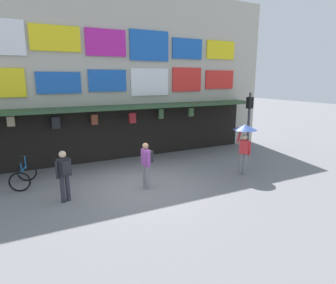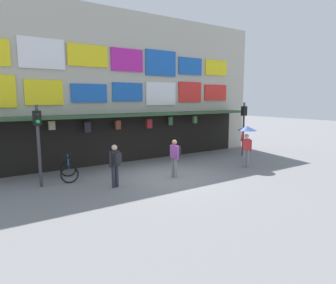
{
  "view_description": "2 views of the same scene",
  "coord_description": "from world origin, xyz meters",
  "px_view_note": "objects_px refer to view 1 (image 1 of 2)",
  "views": [
    {
      "loc": [
        -3.56,
        -9.17,
        3.86
      ],
      "look_at": [
        1.41,
        0.62,
        1.41
      ],
      "focal_mm": 30.39,
      "sensor_mm": 36.0,
      "label": 1
    },
    {
      "loc": [
        -7.21,
        -10.55,
        3.43
      ],
      "look_at": [
        0.38,
        0.69,
        1.45
      ],
      "focal_mm": 31.8,
      "sensor_mm": 36.0,
      "label": 2
    }
  ],
  "objects_px": {
    "bicycle_parked": "(23,176)",
    "pedestrian_with_umbrella": "(245,135)",
    "pedestrian_in_purple": "(64,172)",
    "traffic_light_far": "(249,114)",
    "pedestrian_in_green": "(146,162)"
  },
  "relations": [
    {
      "from": "pedestrian_with_umbrella",
      "to": "pedestrian_in_green",
      "type": "bearing_deg",
      "value": 175.06
    },
    {
      "from": "bicycle_parked",
      "to": "pedestrian_in_green",
      "type": "relative_size",
      "value": 0.77
    },
    {
      "from": "bicycle_parked",
      "to": "pedestrian_with_umbrella",
      "type": "relative_size",
      "value": 0.62
    },
    {
      "from": "traffic_light_far",
      "to": "bicycle_parked",
      "type": "bearing_deg",
      "value": 177.7
    },
    {
      "from": "traffic_light_far",
      "to": "pedestrian_in_green",
      "type": "bearing_deg",
      "value": -163.84
    },
    {
      "from": "pedestrian_in_purple",
      "to": "pedestrian_with_umbrella",
      "type": "xyz_separation_m",
      "value": [
        6.89,
        -0.46,
        0.66
      ]
    },
    {
      "from": "traffic_light_far",
      "to": "bicycle_parked",
      "type": "distance_m",
      "value": 10.43
    },
    {
      "from": "traffic_light_far",
      "to": "pedestrian_in_green",
      "type": "relative_size",
      "value": 1.9
    },
    {
      "from": "pedestrian_in_purple",
      "to": "pedestrian_with_umbrella",
      "type": "relative_size",
      "value": 0.81
    },
    {
      "from": "traffic_light_far",
      "to": "pedestrian_in_purple",
      "type": "bearing_deg",
      "value": -169.22
    },
    {
      "from": "pedestrian_in_purple",
      "to": "pedestrian_in_green",
      "type": "distance_m",
      "value": 2.75
    },
    {
      "from": "traffic_light_far",
      "to": "pedestrian_with_umbrella",
      "type": "height_order",
      "value": "traffic_light_far"
    },
    {
      "from": "bicycle_parked",
      "to": "pedestrian_in_purple",
      "type": "height_order",
      "value": "pedestrian_in_purple"
    },
    {
      "from": "pedestrian_in_purple",
      "to": "pedestrian_with_umbrella",
      "type": "height_order",
      "value": "pedestrian_with_umbrella"
    },
    {
      "from": "pedestrian_with_umbrella",
      "to": "pedestrian_in_purple",
      "type": "bearing_deg",
      "value": 176.14
    }
  ]
}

